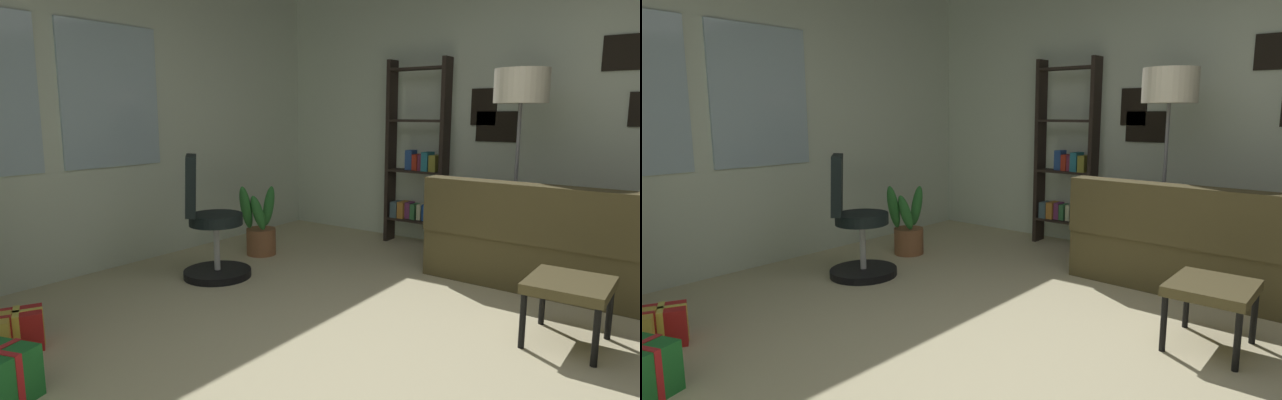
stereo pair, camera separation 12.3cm
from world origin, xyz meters
The scene contains 10 objects.
ground_plane centered at (0.00, 0.00, -0.05)m, with size 5.32×6.02×0.10m, color beige.
wall_back_with_windows centered at (-0.02, 3.06, 1.37)m, with size 5.32×0.12×2.72m.
wall_right_with_frames centered at (2.71, 0.00, 1.36)m, with size 0.12×6.02×2.72m.
couch centered at (2.06, -0.41, 0.28)m, with size 1.69×2.08×0.84m.
footstool centered at (0.80, -0.56, 0.34)m, with size 0.50×0.44×0.39m.
gift_box_red centered at (-1.20, 1.98, 0.11)m, with size 0.33×0.30×0.23m.
office_chair centered at (0.39, 2.11, 0.41)m, with size 0.59×0.59×1.02m.
bookshelf centered at (2.45, 1.26, 0.83)m, with size 0.18×0.64×1.89m.
floor_lamp centered at (2.06, 0.15, 1.49)m, with size 0.44×0.44×1.72m.
potted_plant centered at (1.16, 2.27, 0.25)m, with size 0.56×0.29×0.71m.
Camera 2 is at (-2.37, -1.26, 1.36)m, focal length 29.53 mm.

